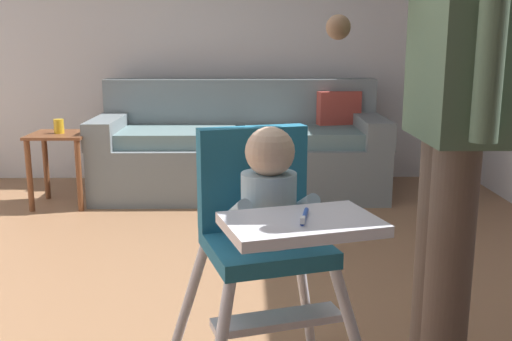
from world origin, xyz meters
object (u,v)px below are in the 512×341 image
(side_table, at_px, (61,153))
(sippy_cup, at_px, (59,126))
(high_chair, at_px, (267,217))
(adult_standing, at_px, (452,110))
(couch, at_px, (241,150))

(side_table, height_order, sippy_cup, sippy_cup)
(high_chair, bearing_deg, side_table, -166.24)
(side_table, relative_size, sippy_cup, 5.20)
(side_table, bearing_deg, high_chair, -59.72)
(high_chair, distance_m, adult_standing, 0.65)
(adult_standing, relative_size, sippy_cup, 16.88)
(couch, height_order, side_table, couch)
(side_table, xyz_separation_m, sippy_cup, (0.00, 0.00, 0.19))
(side_table, bearing_deg, adult_standing, -50.80)
(sippy_cup, bearing_deg, adult_standing, -50.82)
(side_table, distance_m, sippy_cup, 0.19)
(sippy_cup, bearing_deg, couch, 15.41)
(couch, bearing_deg, high_chair, 2.30)
(high_chair, distance_m, sippy_cup, 2.76)
(high_chair, relative_size, sippy_cup, 9.18)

